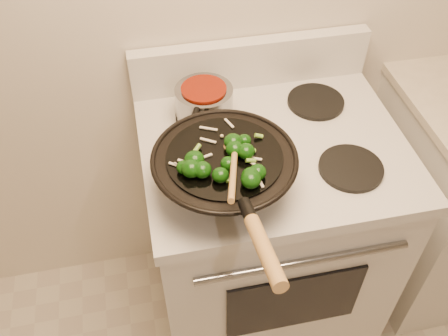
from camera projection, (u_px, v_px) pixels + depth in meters
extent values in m
cube|color=silver|center=(264.00, 239.00, 1.82)|extent=(0.76, 0.64, 0.88)
cube|color=silver|center=(273.00, 148.00, 1.48)|extent=(0.78, 0.66, 0.04)
cube|color=silver|center=(251.00, 62.00, 1.61)|extent=(0.78, 0.05, 0.16)
cylinder|color=gray|center=(303.00, 262.00, 1.35)|extent=(0.60, 0.02, 0.02)
cube|color=black|center=(294.00, 303.00, 1.52)|extent=(0.42, 0.01, 0.28)
cylinder|color=black|center=(224.00, 188.00, 1.34)|extent=(0.18, 0.18, 0.01)
cylinder|color=black|center=(351.00, 168.00, 1.39)|extent=(0.18, 0.18, 0.01)
cylinder|color=black|center=(205.00, 116.00, 1.54)|extent=(0.18, 0.18, 0.01)
cylinder|color=black|center=(316.00, 102.00, 1.59)|extent=(0.18, 0.18, 0.01)
torus|color=black|center=(224.00, 158.00, 1.25)|extent=(0.38, 0.38, 0.01)
cylinder|color=black|center=(224.00, 157.00, 1.25)|extent=(0.30, 0.30, 0.01)
cylinder|color=black|center=(247.00, 210.00, 1.08)|extent=(0.03, 0.06, 0.04)
cylinder|color=#AC7F44|center=(265.00, 251.00, 0.98)|extent=(0.04, 0.20, 0.07)
ellipsoid|color=#0C3307|center=(184.00, 167.00, 1.20)|extent=(0.04, 0.04, 0.03)
cylinder|color=#4C832F|center=(189.00, 169.00, 1.21)|extent=(0.01, 0.02, 0.01)
ellipsoid|color=#0C3307|center=(194.00, 160.00, 1.21)|extent=(0.05, 0.05, 0.04)
ellipsoid|color=#0C3307|center=(251.00, 179.00, 1.17)|extent=(0.05, 0.05, 0.04)
ellipsoid|color=#0C3307|center=(202.00, 170.00, 1.19)|extent=(0.05, 0.05, 0.04)
cylinder|color=#4C832F|center=(208.00, 172.00, 1.20)|extent=(0.02, 0.02, 0.02)
ellipsoid|color=#0C3307|center=(220.00, 175.00, 1.18)|extent=(0.04, 0.04, 0.04)
ellipsoid|color=#0C3307|center=(228.00, 164.00, 1.21)|extent=(0.04, 0.04, 0.03)
ellipsoid|color=#0C3307|center=(244.00, 140.00, 1.27)|extent=(0.04, 0.04, 0.03)
cylinder|color=#4C832F|center=(248.00, 142.00, 1.28)|extent=(0.02, 0.02, 0.02)
ellipsoid|color=#0C3307|center=(235.00, 149.00, 1.24)|extent=(0.05, 0.05, 0.04)
ellipsoid|color=#0C3307|center=(246.00, 151.00, 1.24)|extent=(0.05, 0.05, 0.04)
ellipsoid|color=#0C3307|center=(258.00, 172.00, 1.19)|extent=(0.04, 0.04, 0.04)
cylinder|color=#4C832F|center=(263.00, 174.00, 1.20)|extent=(0.01, 0.02, 0.02)
ellipsoid|color=#0C3307|center=(251.00, 176.00, 1.18)|extent=(0.05, 0.05, 0.04)
ellipsoid|color=#0C3307|center=(191.00, 169.00, 1.19)|extent=(0.05, 0.05, 0.04)
ellipsoid|color=#0C3307|center=(233.00, 142.00, 1.26)|extent=(0.05, 0.05, 0.04)
cylinder|color=#4C832F|center=(239.00, 145.00, 1.27)|extent=(0.02, 0.02, 0.02)
cube|color=beige|center=(251.00, 158.00, 1.24)|extent=(0.05, 0.03, 0.00)
cube|color=beige|center=(238.00, 152.00, 1.26)|extent=(0.04, 0.02, 0.00)
cube|color=beige|center=(208.00, 140.00, 1.29)|extent=(0.04, 0.03, 0.00)
cube|color=beige|center=(252.00, 163.00, 1.23)|extent=(0.03, 0.04, 0.00)
cube|color=beige|center=(244.00, 139.00, 1.29)|extent=(0.04, 0.01, 0.00)
cube|color=beige|center=(260.00, 181.00, 1.19)|extent=(0.01, 0.04, 0.00)
cube|color=beige|center=(208.00, 129.00, 1.32)|extent=(0.05, 0.03, 0.00)
cube|color=beige|center=(232.00, 174.00, 1.20)|extent=(0.02, 0.05, 0.00)
cube|color=beige|center=(184.00, 162.00, 1.23)|extent=(0.03, 0.03, 0.00)
cube|color=beige|center=(203.00, 158.00, 1.24)|extent=(0.05, 0.02, 0.00)
cube|color=beige|center=(177.00, 165.00, 1.22)|extent=(0.04, 0.03, 0.00)
cube|color=beige|center=(229.00, 123.00, 1.33)|extent=(0.02, 0.04, 0.00)
cube|color=beige|center=(179.00, 167.00, 1.22)|extent=(0.03, 0.03, 0.00)
cylinder|color=#6EA535|center=(251.00, 161.00, 1.23)|extent=(0.03, 0.03, 0.01)
cylinder|color=#6EA535|center=(251.00, 151.00, 1.25)|extent=(0.02, 0.03, 0.01)
cylinder|color=#6EA535|center=(197.00, 148.00, 1.26)|extent=(0.02, 0.02, 0.01)
cylinder|color=#6EA535|center=(259.00, 136.00, 1.29)|extent=(0.02, 0.03, 0.02)
cylinder|color=#6EA535|center=(227.00, 178.00, 1.19)|extent=(0.02, 0.03, 0.02)
sphere|color=beige|center=(236.00, 156.00, 1.24)|extent=(0.01, 0.01, 0.01)
sphere|color=beige|center=(236.00, 137.00, 1.29)|extent=(0.01, 0.01, 0.01)
sphere|color=beige|center=(222.00, 136.00, 1.30)|extent=(0.01, 0.01, 0.01)
ellipsoid|color=#AC7F44|center=(235.00, 146.00, 1.26)|extent=(0.07, 0.06, 0.02)
cylinder|color=#AC7F44|center=(233.00, 172.00, 1.15)|extent=(0.08, 0.24, 0.09)
cylinder|color=gray|center=(204.00, 102.00, 1.50)|extent=(0.17, 0.17, 0.10)
cylinder|color=#661204|center=(204.00, 89.00, 1.46)|extent=(0.14, 0.14, 0.01)
cylinder|color=black|center=(193.00, 121.00, 1.37)|extent=(0.06, 0.11, 0.02)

